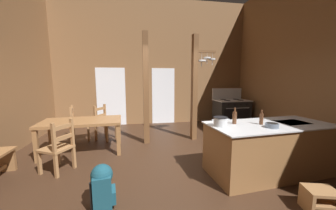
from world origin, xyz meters
TOP-DOWN VIEW (x-y plane):
  - ground_plane at (0.00, 0.00)m, footprint 7.63×7.85m
  - wall_back at (0.00, 3.60)m, footprint 7.63×0.14m
  - glazed_door_back_left at (-1.54, 3.52)m, footprint 1.00×0.01m
  - glazed_panel_back_right at (0.34, 3.52)m, footprint 0.84×0.01m
  - kitchen_island at (1.62, -0.53)m, footprint 2.23×1.14m
  - stove_range at (2.64, 2.68)m, footprint 1.15×0.83m
  - support_post_with_pot_rack at (0.93, 1.51)m, footprint 0.69×0.27m
  - support_post_center at (-0.42, 1.41)m, footprint 0.14×0.14m
  - step_stool at (1.58, -1.54)m, footprint 0.42×0.37m
  - dining_table at (-1.88, 1.04)m, footprint 1.76×1.02m
  - ladderback_chair_near_window at (-2.23, 1.93)m, footprint 0.53×0.53m
  - ladderback_chair_by_post at (-2.05, 0.13)m, footprint 0.60×0.60m
  - ladderback_chair_at_table_end at (-1.55, 1.93)m, footprint 0.61×0.61m
  - backpack at (-1.12, -1.01)m, footprint 0.33×0.35m
  - stockpot_on_counter at (0.68, -0.55)m, footprint 0.30×0.23m
  - mixing_bowl_on_counter at (1.46, -0.76)m, footprint 0.20×0.20m
  - bottle_tall_on_counter at (1.00, -0.42)m, footprint 0.07×0.07m
  - bottle_short_on_counter at (1.43, -0.55)m, footprint 0.06×0.06m

SIDE VIEW (x-z plane):
  - ground_plane at x=0.00m, z-range -0.10..0.00m
  - step_stool at x=1.58m, z-range 0.03..0.33m
  - backpack at x=-1.12m, z-range 0.02..0.61m
  - kitchen_island at x=1.62m, z-range 0.00..0.89m
  - ladderback_chair_near_window at x=-2.23m, z-range -0.02..0.93m
  - ladderback_chair_by_post at x=-2.05m, z-range -0.02..0.93m
  - ladderback_chair_at_table_end at x=-1.55m, z-range -0.02..0.93m
  - stove_range at x=2.64m, z-range -0.18..1.14m
  - dining_table at x=-1.88m, z-range 0.28..1.02m
  - mixing_bowl_on_counter at x=1.46m, z-range 0.89..0.96m
  - stockpot_on_counter at x=0.68m, z-range 0.89..1.05m
  - bottle_short_on_counter at x=1.43m, z-range 0.87..1.12m
  - bottle_tall_on_counter at x=1.00m, z-range 0.86..1.15m
  - glazed_door_back_left at x=-1.54m, z-range 0.00..2.05m
  - glazed_panel_back_right at x=0.34m, z-range 0.00..2.05m
  - support_post_center at x=-0.42m, z-range 0.00..2.81m
  - support_post_with_pot_rack at x=0.93m, z-range 0.11..2.92m
  - wall_back at x=0.00m, z-range 0.00..4.46m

